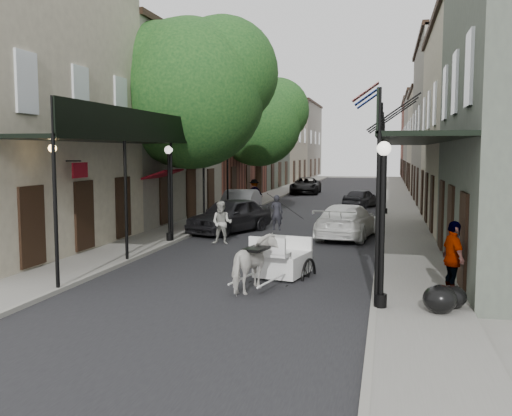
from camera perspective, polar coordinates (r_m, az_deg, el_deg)
The scene contains 24 objects.
ground at distance 15.84m, azimuth -2.71°, elevation -7.50°, with size 140.00×140.00×0.00m, color gray.
road at distance 35.28m, azimuth 6.10°, elevation -0.23°, with size 8.00×90.00×0.01m, color black.
sidewalk_left at distance 36.21m, azimuth -1.78°, elevation 0.04°, with size 2.20×90.00×0.12m, color gray.
sidewalk_right at distance 35.04m, azimuth 14.25°, elevation -0.32°, with size 2.20×90.00×0.12m, color gray.
building_row_left at distance 46.66m, azimuth -2.96°, elevation 7.67°, with size 5.00×80.00×10.50m, color beige.
building_row_right at distance 45.09m, azimuth 18.75°, elevation 7.45°, with size 5.00×80.00×10.50m, color gray.
gallery_left at distance 23.60m, azimuth -9.43°, elevation 6.67°, with size 2.20×18.05×4.88m.
gallery_right at distance 21.84m, azimuth 14.67°, elevation 6.65°, with size 2.20×18.05×4.88m.
tree_near at distance 26.55m, azimuth -5.63°, elevation 11.87°, with size 7.31×6.80×9.63m.
tree_far at distance 39.99m, azimuth 0.80°, elevation 8.86°, with size 6.45×6.00×8.61m.
lamppost_right_near at distance 12.94m, azimuth 12.52°, elevation -1.37°, with size 0.32×0.32×3.71m.
lamppost_left at distance 22.49m, azimuth -8.68°, elevation 1.63°, with size 0.32×0.32×3.71m.
lamppost_right_far at distance 32.88m, azimuth 12.83°, elevation 2.81°, with size 0.32×0.32×3.71m.
horse at distance 14.74m, azimuth -0.13°, elevation -5.59°, with size 0.78×1.72×1.45m, color silver.
carriage at distance 16.75m, azimuth 3.15°, elevation -3.48°, with size 1.74×2.35×2.43m.
pedestrian_walking at distance 22.20m, azimuth -3.43°, elevation -1.50°, with size 0.82×0.64×1.68m, color #B1B2A8.
pedestrian_sidewalk_left at distance 36.94m, azimuth -0.17°, elevation 1.57°, with size 1.10×0.63×1.70m, color gray.
pedestrian_sidewalk_right at distance 14.60m, azimuth 19.13°, elevation -4.79°, with size 1.07×0.45×1.83m, color gray.
car_left_near at distance 25.35m, azimuth -2.62°, elevation -0.75°, with size 1.84×4.57×1.56m, color black.
car_left_mid at distance 30.95m, azimuth -1.64°, elevation 0.39°, with size 1.62×4.64×1.53m, color #A1A1A6.
car_left_far at distance 48.95m, azimuth 4.99°, elevation 2.24°, with size 2.34×5.07×1.41m, color black.
car_right_near at distance 24.07m, azimuth 9.11°, elevation -1.30°, with size 2.01×4.93×1.43m, color white.
car_right_far at distance 37.48m, azimuth 10.52°, elevation 0.99°, with size 1.46×3.62×1.23m, color black.
trash_bags at distance 13.27m, azimuth 18.34°, elevation -8.56°, with size 0.98×1.13×0.62m.
Camera 1 is at (4.18, -14.85, 3.60)m, focal length 40.00 mm.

